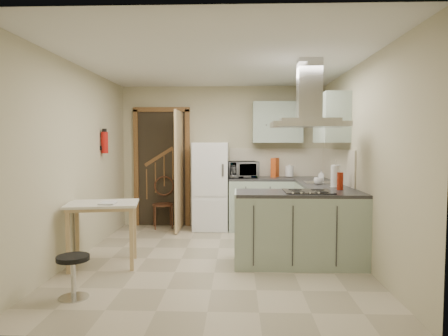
{
  "coord_description": "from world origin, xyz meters",
  "views": [
    {
      "loc": [
        0.27,
        -5.05,
        1.5
      ],
      "look_at": [
        0.08,
        0.45,
        1.15
      ],
      "focal_mm": 32.0,
      "sensor_mm": 36.0,
      "label": 1
    }
  ],
  "objects_px": {
    "extractor_hood": "(309,124)",
    "fridge": "(211,186)",
    "stool": "(73,277)",
    "microwave": "(242,170)",
    "bentwood_chair": "(163,205)",
    "drop_leaf_table": "(103,234)",
    "peninsula": "(299,228)"
  },
  "relations": [
    {
      "from": "extractor_hood",
      "to": "drop_leaf_table",
      "type": "xyz_separation_m",
      "value": [
        -2.49,
        -0.14,
        -1.33
      ]
    },
    {
      "from": "drop_leaf_table",
      "to": "bentwood_chair",
      "type": "relative_size",
      "value": 1.01
    },
    {
      "from": "fridge",
      "to": "bentwood_chair",
      "type": "height_order",
      "value": "fridge"
    },
    {
      "from": "peninsula",
      "to": "stool",
      "type": "relative_size",
      "value": 3.7
    },
    {
      "from": "fridge",
      "to": "extractor_hood",
      "type": "height_order",
      "value": "extractor_hood"
    },
    {
      "from": "extractor_hood",
      "to": "bentwood_chair",
      "type": "bearing_deg",
      "value": 136.58
    },
    {
      "from": "peninsula",
      "to": "bentwood_chair",
      "type": "height_order",
      "value": "peninsula"
    },
    {
      "from": "bentwood_chair",
      "to": "drop_leaf_table",
      "type": "bearing_deg",
      "value": -114.01
    },
    {
      "from": "stool",
      "to": "drop_leaf_table",
      "type": "bearing_deg",
      "value": 92.84
    },
    {
      "from": "fridge",
      "to": "stool",
      "type": "height_order",
      "value": "fridge"
    },
    {
      "from": "bentwood_chair",
      "to": "microwave",
      "type": "xyz_separation_m",
      "value": [
        1.39,
        -0.12,
        0.63
      ]
    },
    {
      "from": "microwave",
      "to": "drop_leaf_table",
      "type": "bearing_deg",
      "value": -145.63
    },
    {
      "from": "bentwood_chair",
      "to": "stool",
      "type": "height_order",
      "value": "bentwood_chair"
    },
    {
      "from": "peninsula",
      "to": "stool",
      "type": "xyz_separation_m",
      "value": [
        -2.34,
        -1.15,
        -0.24
      ]
    },
    {
      "from": "fridge",
      "to": "stool",
      "type": "bearing_deg",
      "value": -109.61
    },
    {
      "from": "peninsula",
      "to": "microwave",
      "type": "height_order",
      "value": "microwave"
    },
    {
      "from": "peninsula",
      "to": "stool",
      "type": "bearing_deg",
      "value": -153.78
    },
    {
      "from": "fridge",
      "to": "bentwood_chair",
      "type": "bearing_deg",
      "value": 174.58
    },
    {
      "from": "extractor_hood",
      "to": "fridge",
      "type": "bearing_deg",
      "value": 123.79
    },
    {
      "from": "fridge",
      "to": "microwave",
      "type": "bearing_deg",
      "value": -3.71
    },
    {
      "from": "fridge",
      "to": "extractor_hood",
      "type": "xyz_separation_m",
      "value": [
        1.32,
        -1.98,
        0.97
      ]
    },
    {
      "from": "extractor_hood",
      "to": "drop_leaf_table",
      "type": "height_order",
      "value": "extractor_hood"
    },
    {
      "from": "fridge",
      "to": "stool",
      "type": "relative_size",
      "value": 3.58
    },
    {
      "from": "extractor_hood",
      "to": "microwave",
      "type": "xyz_separation_m",
      "value": [
        -0.78,
        1.94,
        -0.68
      ]
    },
    {
      "from": "bentwood_chair",
      "to": "stool",
      "type": "bearing_deg",
      "value": -110.58
    },
    {
      "from": "bentwood_chair",
      "to": "stool",
      "type": "relative_size",
      "value": 1.96
    },
    {
      "from": "stool",
      "to": "microwave",
      "type": "bearing_deg",
      "value": 61.87
    },
    {
      "from": "stool",
      "to": "peninsula",
      "type": "bearing_deg",
      "value": 26.22
    },
    {
      "from": "stool",
      "to": "bentwood_chair",
      "type": "bearing_deg",
      "value": 85.32
    },
    {
      "from": "stool",
      "to": "microwave",
      "type": "distance_m",
      "value": 3.61
    },
    {
      "from": "fridge",
      "to": "drop_leaf_table",
      "type": "distance_m",
      "value": 2.45
    },
    {
      "from": "extractor_hood",
      "to": "drop_leaf_table",
      "type": "distance_m",
      "value": 2.83
    }
  ]
}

